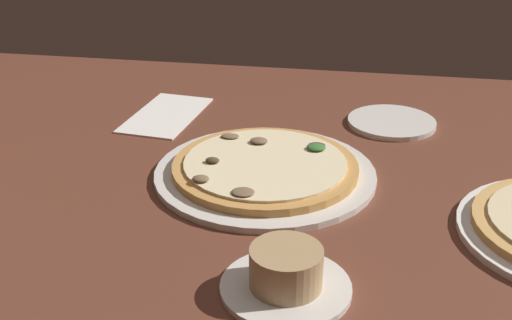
{
  "coord_description": "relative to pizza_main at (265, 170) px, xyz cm",
  "views": [
    {
      "loc": [
        -16.71,
        87.76,
        50.04
      ],
      "look_at": [
        -1.3,
        -0.64,
        7.0
      ],
      "focal_mm": 46.69,
      "sensor_mm": 36.0,
      "label": 1
    }
  ],
  "objects": [
    {
      "name": "side_plate",
      "position": [
        -19.16,
        -24.28,
        -0.72
      ],
      "size": [
        15.73,
        15.73,
        0.9
      ],
      "primitive_type": "cylinder",
      "color": "silver",
      "rests_on": "dining_table"
    },
    {
      "name": "pizza_main",
      "position": [
        0.0,
        0.0,
        0.0
      ],
      "size": [
        33.59,
        33.59,
        3.38
      ],
      "color": "silver",
      "rests_on": "dining_table"
    },
    {
      "name": "dining_table",
      "position": [
        2.58,
        1.28,
        -3.17
      ],
      "size": [
        150.0,
        110.0,
        4.0
      ],
      "primitive_type": "cube",
      "color": "brown",
      "rests_on": "ground"
    },
    {
      "name": "ramekin_on_saucer",
      "position": [
        -6.84,
        27.7,
        0.98
      ],
      "size": [
        15.01,
        15.01,
        5.46
      ],
      "color": "silver",
      "rests_on": "dining_table"
    },
    {
      "name": "paper_menu",
      "position": [
        22.14,
        -21.47,
        -1.02
      ],
      "size": [
        13.41,
        21.76,
        0.3
      ],
      "primitive_type": "cube",
      "rotation": [
        0.0,
        0.0,
        -0.11
      ],
      "color": "white",
      "rests_on": "dining_table"
    }
  ]
}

